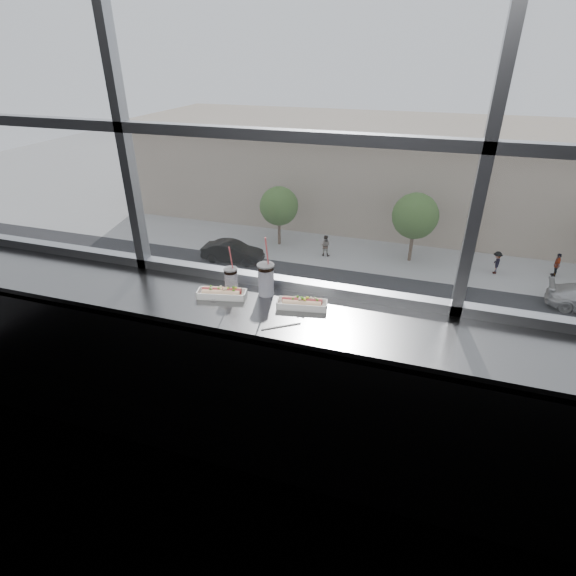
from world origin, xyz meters
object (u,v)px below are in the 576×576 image
(car_near_c, at_px, (383,337))
(pedestrian_a, at_px, (325,244))
(tree_left, at_px, (279,206))
(tree_center, at_px, (415,216))
(hotdog_tray_right, at_px, (302,303))
(wrapper, at_px, (214,297))
(car_near_a, at_px, (156,298))
(soda_cup_right, at_px, (266,278))
(pedestrian_d, at_px, (557,263))
(pedestrian_c, at_px, (497,260))
(hotdog_tray_left, at_px, (222,293))
(soda_cup_left, at_px, (231,279))
(loose_straw, at_px, (281,326))
(car_far_a, at_px, (232,249))

(car_near_c, distance_m, pedestrian_a, 12.28)
(tree_left, xyz_separation_m, tree_center, (9.77, 0.00, 0.27))
(hotdog_tray_right, xyz_separation_m, car_near_c, (-0.55, 16.21, -10.94))
(wrapper, bearing_deg, car_near_a, 127.52)
(soda_cup_right, bearing_deg, car_near_c, 91.08)
(pedestrian_d, xyz_separation_m, tree_center, (-9.32, -0.44, 2.33))
(car_near_a, xyz_separation_m, pedestrian_c, (18.46, 11.62, -0.21))
(car_near_a, bearing_deg, pedestrian_a, -28.69)
(hotdog_tray_left, height_order, hotdog_tray_right, hotdog_tray_left)
(car_near_a, bearing_deg, soda_cup_right, -137.96)
(soda_cup_left, bearing_deg, hotdog_tray_right, -4.75)
(hotdog_tray_left, distance_m, tree_center, 29.58)
(hotdog_tray_right, xyz_separation_m, tree_left, (-9.91, 28.21, -9.07))
(soda_cup_right, relative_size, pedestrian_d, 0.20)
(hotdog_tray_left, relative_size, soda_cup_left, 0.98)
(tree_center, bearing_deg, pedestrian_d, 2.72)
(wrapper, distance_m, tree_center, 29.60)
(hotdog_tray_left, distance_m, hotdog_tray_right, 0.49)
(hotdog_tray_left, height_order, pedestrian_c, hotdog_tray_left)
(loose_straw, bearing_deg, tree_center, 56.01)
(wrapper, height_order, tree_left, wrapper)
(car_near_a, height_order, pedestrian_a, car_near_a)
(loose_straw, distance_m, tree_left, 31.43)
(wrapper, bearing_deg, pedestrian_d, 71.32)
(tree_center, bearing_deg, pedestrian_c, -3.88)
(soda_cup_right, relative_size, car_far_a, 0.07)
(soda_cup_left, xyz_separation_m, car_near_a, (-12.57, 16.17, -11.00))
(pedestrian_c, bearing_deg, wrapper, -12.08)
(pedestrian_a, bearing_deg, soda_cup_left, 101.68)
(soda_cup_left, bearing_deg, car_near_a, 127.85)
(hotdog_tray_right, height_order, soda_cup_right, soda_cup_right)
(car_far_a, relative_size, car_near_c, 0.84)
(car_near_a, relative_size, pedestrian_c, 3.62)
(soda_cup_right, bearing_deg, tree_center, 89.79)
(hotdog_tray_left, distance_m, pedestrian_c, 30.59)
(soda_cup_right, bearing_deg, pedestrian_a, 102.12)
(soda_cup_left, bearing_deg, tree_left, 108.56)
(soda_cup_right, distance_m, pedestrian_c, 30.47)
(soda_cup_right, xyz_separation_m, tree_center, (0.11, 28.12, -8.88))
(car_near_a, bearing_deg, tree_center, -43.35)
(loose_straw, xyz_separation_m, car_far_a, (-11.96, 24.43, -11.10))
(hotdog_tray_right, distance_m, soda_cup_left, 0.46)
(car_near_a, distance_m, car_near_c, 12.47)
(pedestrian_d, bearing_deg, car_near_a, -60.73)
(hotdog_tray_left, distance_m, pedestrian_a, 29.94)
(soda_cup_left, height_order, soda_cup_right, soda_cup_right)
(wrapper, distance_m, tree_left, 31.13)
(wrapper, xyz_separation_m, pedestrian_c, (5.97, 27.89, -11.13))
(car_near_a, bearing_deg, pedestrian_c, -54.14)
(wrapper, bearing_deg, tree_center, 89.22)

